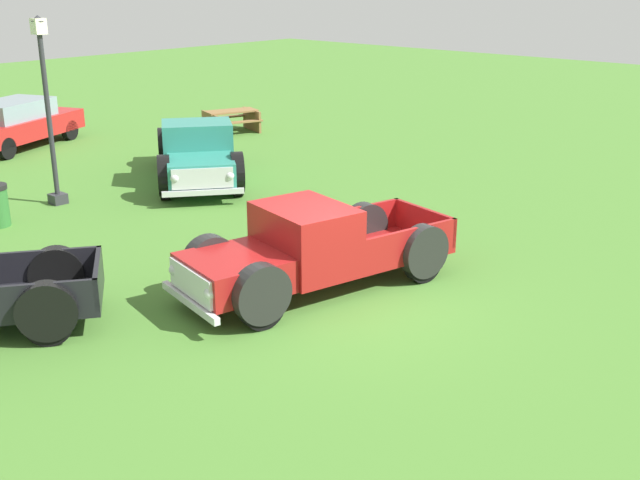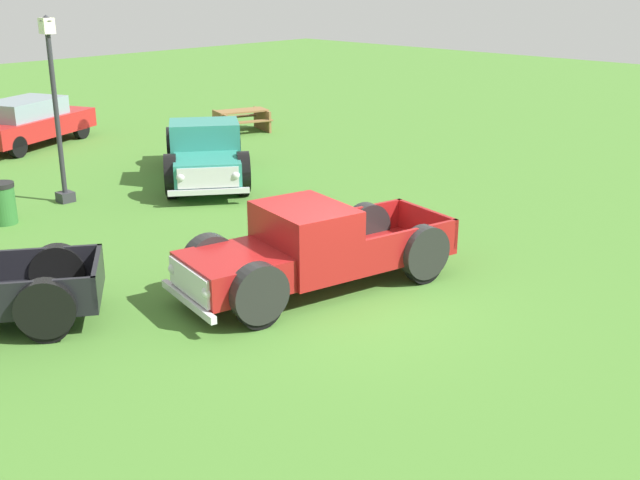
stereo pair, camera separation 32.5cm
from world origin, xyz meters
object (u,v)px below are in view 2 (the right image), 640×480
object	(u,v)px
pickup_truck_behind_right	(205,154)
lamp_post_near	(56,107)
picnic_table	(242,118)
trash_can	(3,203)
sedan_distant_b	(28,122)
pickup_truck_foreground	(302,252)

from	to	relation	value
pickup_truck_behind_right	lamp_post_near	bearing A→B (deg)	163.64
picnic_table	trash_can	size ratio (longest dim) A/B	2.30
pickup_truck_behind_right	lamp_post_near	xyz separation A→B (m)	(-3.59, 1.05, 1.56)
sedan_distant_b	trash_can	xyz separation A→B (m)	(-4.44, -7.46, -0.32)
trash_can	pickup_truck_behind_right	bearing A→B (deg)	-4.70
sedan_distant_b	lamp_post_near	size ratio (longest dim) A/B	1.11
sedan_distant_b	picnic_table	distance (m)	7.13
picnic_table	sedan_distant_b	bearing A→B (deg)	153.00
pickup_truck_behind_right	trash_can	size ratio (longest dim) A/B	5.74
sedan_distant_b	picnic_table	world-z (taller)	sedan_distant_b
pickup_truck_behind_right	sedan_distant_b	xyz separation A→B (m)	(-1.00, 7.91, 0.02)
pickup_truck_behind_right	picnic_table	distance (m)	7.11
pickup_truck_behind_right	sedan_distant_b	distance (m)	7.97
pickup_truck_behind_right	picnic_table	size ratio (longest dim) A/B	2.50
pickup_truck_behind_right	trash_can	bearing A→B (deg)	175.30
sedan_distant_b	trash_can	world-z (taller)	sedan_distant_b
pickup_truck_behind_right	picnic_table	bearing A→B (deg)	41.16
pickup_truck_behind_right	lamp_post_near	distance (m)	4.05
pickup_truck_foreground	picnic_table	size ratio (longest dim) A/B	2.49
pickup_truck_behind_right	sedan_distant_b	world-z (taller)	pickup_truck_behind_right
pickup_truck_foreground	sedan_distant_b	xyz separation A→B (m)	(2.64, 15.17, 0.05)
pickup_truck_foreground	pickup_truck_behind_right	bearing A→B (deg)	63.34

